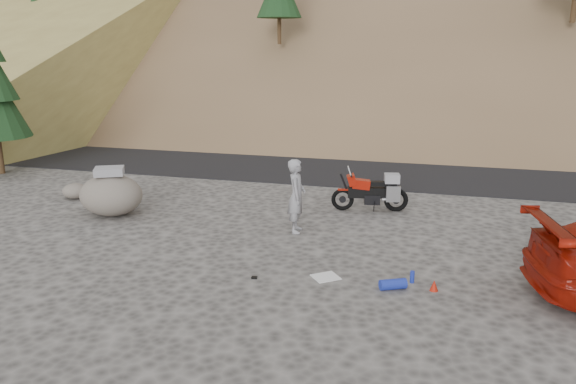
# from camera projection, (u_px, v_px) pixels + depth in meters

# --- Properties ---
(ground) EXTENTS (140.00, 140.00, 0.00)m
(ground) POSITION_uv_depth(u_px,v_px,m) (281.00, 249.00, 11.89)
(ground) COLOR #3F3C3A
(ground) RESTS_ON ground
(road) EXTENTS (120.00, 7.00, 0.05)m
(road) POSITION_uv_depth(u_px,v_px,m) (348.00, 164.00, 20.29)
(road) COLOR black
(road) RESTS_ON ground
(motorcycle) EXTENTS (1.97, 0.82, 1.18)m
(motorcycle) POSITION_uv_depth(u_px,v_px,m) (373.00, 192.00, 14.50)
(motorcycle) COLOR black
(motorcycle) RESTS_ON ground
(man) EXTENTS (0.50, 0.68, 1.71)m
(man) POSITION_uv_depth(u_px,v_px,m) (296.00, 231.00, 13.02)
(man) COLOR gray
(man) RESTS_ON ground
(boulder) EXTENTS (1.89, 1.71, 1.22)m
(boulder) POSITION_uv_depth(u_px,v_px,m) (111.00, 195.00, 14.14)
(boulder) COLOR #615C53
(boulder) RESTS_ON ground
(small_rock) EXTENTS (0.90, 0.86, 0.43)m
(small_rock) POSITION_uv_depth(u_px,v_px,m) (75.00, 191.00, 15.75)
(small_rock) COLOR #615C53
(small_rock) RESTS_ON ground
(gear_white_cloth) EXTENTS (0.62, 0.61, 0.02)m
(gear_white_cloth) POSITION_uv_depth(u_px,v_px,m) (326.00, 277.00, 10.45)
(gear_white_cloth) COLOR white
(gear_white_cloth) RESTS_ON ground
(gear_blue_mat) EXTENTS (0.51, 0.38, 0.19)m
(gear_blue_mat) POSITION_uv_depth(u_px,v_px,m) (393.00, 284.00, 9.93)
(gear_blue_mat) COLOR #1B2CA2
(gear_blue_mat) RESTS_ON ground
(gear_bottle) EXTENTS (0.10, 0.10, 0.22)m
(gear_bottle) POSITION_uv_depth(u_px,v_px,m) (412.00, 277.00, 10.20)
(gear_bottle) COLOR #1B2CA2
(gear_bottle) RESTS_ON ground
(gear_funnel) EXTENTS (0.20, 0.20, 0.19)m
(gear_funnel) POSITION_uv_depth(u_px,v_px,m) (434.00, 286.00, 9.87)
(gear_funnel) COLOR #B21C0B
(gear_funnel) RESTS_ON ground
(gear_glove_b) EXTENTS (0.12, 0.10, 0.04)m
(gear_glove_b) POSITION_uv_depth(u_px,v_px,m) (254.00, 278.00, 10.40)
(gear_glove_b) COLOR black
(gear_glove_b) RESTS_ON ground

